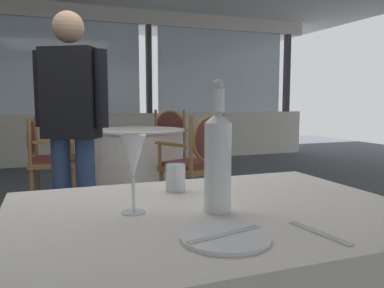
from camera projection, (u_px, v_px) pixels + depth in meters
ground_plane at (98, 266)px, 2.50m from camera, size 14.86×14.86×0.00m
window_wall_far at (65, 101)px, 6.38m from camera, size 9.20×0.14×2.64m
side_plate at (225, 237)px, 0.84m from camera, size 0.20×0.20×0.01m
butter_knife at (225, 235)px, 0.84m from camera, size 0.19×0.06×0.00m
dinner_fork at (319, 233)px, 0.88m from camera, size 0.04×0.18×0.00m
water_bottle at (218, 159)px, 1.04m from camera, size 0.07×0.07×0.36m
wine_glass at (133, 158)px, 1.02m from camera, size 0.07×0.07×0.21m
water_tumbler at (176, 178)px, 1.30m from camera, size 0.07×0.07×0.09m
background_table_0 at (138, 164)px, 4.18m from camera, size 1.02×1.02×0.76m
dining_chair_0_0 at (167, 140)px, 5.06m from camera, size 0.66×0.65×0.95m
dining_chair_0_1 at (46, 153)px, 3.94m from camera, size 0.52×0.57×0.89m
dining_chair_0_2 at (198, 157)px, 3.49m from camera, size 0.64×0.60×0.94m
diner_person_0 at (71, 119)px, 2.63m from camera, size 0.47×0.36×1.66m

